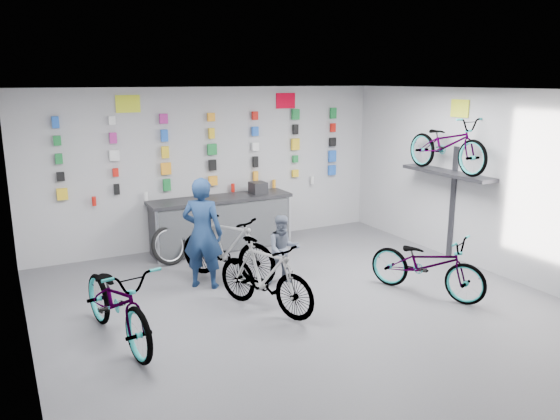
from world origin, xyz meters
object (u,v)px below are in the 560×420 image
bike_left (117,301)px  bike_right (427,264)px  counter (222,224)px  clerk (203,233)px  bike_center (265,276)px  customer (283,250)px  bike_service (227,247)px

bike_left → bike_right: bike_left is taller
counter → bike_right: size_ratio=1.50×
bike_left → clerk: bearing=29.4°
bike_left → clerk: size_ratio=1.15×
bike_center → clerk: 1.36m
clerk → customer: size_ratio=1.56×
bike_right → bike_left: bearing=148.2°
counter → bike_service: 1.65m
bike_center → bike_right: 2.45m
bike_center → bike_service: (0.01, 1.36, 0.03)m
counter → bike_right: bearing=-62.2°
bike_left → clerk: 2.01m
bike_service → bike_left: bearing=-178.5°
bike_right → clerk: 3.39m
counter → clerk: 1.98m
bike_left → customer: (2.70, 0.80, 0.03)m
bike_service → clerk: 0.57m
bike_right → bike_service: bearing=116.4°
counter → bike_left: bike_left is taller
bike_right → customer: 2.17m
bike_center → bike_service: size_ratio=0.95×
counter → customer: 2.14m
counter → bike_right: 3.97m
customer → bike_right: bearing=-27.5°
counter → bike_service: (-0.52, -1.56, 0.05)m
bike_left → clerk: clerk is taller
counter → bike_left: 3.86m
bike_center → clerk: clerk is taller
bike_service → counter: bearing=38.6°
bike_left → bike_service: 2.42m
customer → bike_center: bearing=-119.5°
bike_center → customer: bearing=25.4°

